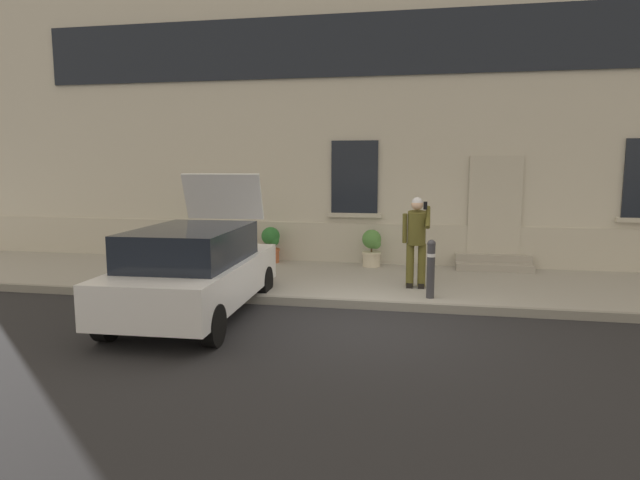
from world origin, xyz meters
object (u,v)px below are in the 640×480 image
Objects in this scene: person_on_phone at (416,236)px; bollard_near_person at (431,267)px; planter_cream at (372,247)px; planter_terracotta at (271,244)px; bollard_far_left at (207,259)px; hatchback_car_white at (195,269)px; planter_charcoal at (176,241)px.

bollard_near_person is at bearing -62.29° from person_on_phone.
person_on_phone reaches higher than planter_cream.
planter_terracotta is (-3.74, 2.86, -0.11)m from bollard_near_person.
bollard_far_left is at bearing -162.93° from person_on_phone.
planter_terracotta is (0.06, 4.28, -0.19)m from hatchback_car_white.
bollard_far_left is at bearing -54.80° from planter_charcoal.
bollard_near_person is 1.22× the size of planter_cream.
bollard_far_left is 3.45m from planter_charcoal.
planter_terracotta is at bearing 81.14° from bollard_far_left.
planter_terracotta is 1.00× the size of planter_cream.
bollard_near_person is 0.88m from person_on_phone.
bollard_far_left is (-4.19, 0.00, 0.00)m from bollard_near_person.
planter_cream is at bearing 44.13° from bollard_far_left.
planter_charcoal is (-2.37, 4.24, -0.19)m from hatchback_car_white.
planter_charcoal is 1.00× the size of planter_terracotta.
hatchback_car_white is at bearing -120.62° from planter_cream.
planter_charcoal is (-6.17, 2.82, -0.11)m from bollard_near_person.
planter_terracotta is at bearing 155.02° from person_on_phone.
hatchback_car_white reaches higher than planter_charcoal.
person_on_phone is at bearing -31.72° from planter_terracotta.
planter_charcoal is 4.86m from planter_cream.
planter_charcoal and planter_terracotta have the same top height.
hatchback_car_white is 4.14m from person_on_phone.
planter_cream is (-1.31, 2.79, -0.11)m from bollard_near_person.
hatchback_car_white is at bearing -90.85° from planter_terracotta.
hatchback_car_white is 3.95× the size of bollard_near_person.
hatchback_car_white is 4.29m from planter_terracotta.
planter_cream is at bearing -0.29° from planter_charcoal.
bollard_far_left is 1.22× the size of planter_charcoal.
bollard_far_left is 0.60× the size of person_on_phone.
person_on_phone is at bearing -19.61° from planter_charcoal.
bollard_far_left is at bearing -135.87° from planter_cream.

